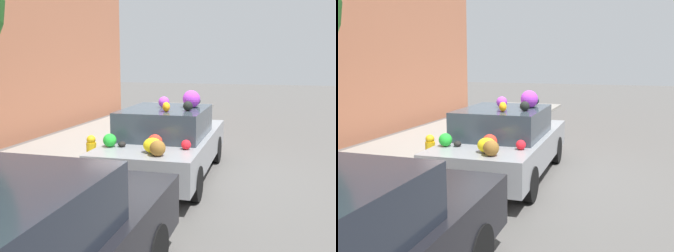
% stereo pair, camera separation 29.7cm
% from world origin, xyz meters
% --- Properties ---
extents(ground_plane, '(60.00, 60.00, 0.00)m').
position_xyz_m(ground_plane, '(0.00, 0.00, 0.00)').
color(ground_plane, '#565451').
extents(sidewalk_curb, '(24.00, 3.20, 0.11)m').
position_xyz_m(sidewalk_curb, '(0.00, 2.70, 0.05)').
color(sidewalk_curb, gray).
rests_on(sidewalk_curb, ground).
extents(fire_hydrant, '(0.20, 0.20, 0.70)m').
position_xyz_m(fire_hydrant, '(-0.33, 1.47, 0.45)').
color(fire_hydrant, gold).
rests_on(fire_hydrant, sidewalk_curb).
extents(art_car, '(4.18, 1.86, 1.72)m').
position_xyz_m(art_car, '(-0.04, -0.05, 0.72)').
color(art_car, gray).
rests_on(art_car, ground).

